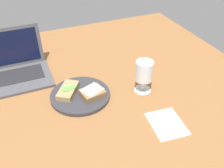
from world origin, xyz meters
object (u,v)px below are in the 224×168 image
plate (80,95)px  sandwich_with_cucumber (68,90)px  laptop (10,68)px  wine_glass (144,73)px  sandwich_with_cheese (92,93)px  napkin (167,124)px

plate → sandwich_with_cucumber: (-4.31, 2.76, 2.01)cm
sandwich_with_cucumber → laptop: laptop is taller
wine_glass → sandwich_with_cucumber: bearing=163.8°
sandwich_with_cheese → napkin: sandwich_with_cheese is taller
plate → laptop: laptop is taller
wine_glass → napkin: wine_glass is taller
plate → sandwich_with_cucumber: 5.50cm
laptop → sandwich_with_cheese: bearing=-45.6°
plate → wine_glass: wine_glass is taller
wine_glass → laptop: (-50.69, 33.13, -4.85)cm
wine_glass → napkin: size_ratio=0.98×
plate → sandwich_with_cheese: bearing=-32.7°
sandwich_with_cucumber → laptop: bearing=130.2°
plate → wine_glass: (25.76, -5.99, 8.31)cm
sandwich_with_cheese → laptop: (-29.29, 29.93, 1.22)cm
sandwich_with_cheese → sandwich_with_cucumber: 10.30cm
wine_glass → plate: bearing=166.9°
laptop → napkin: laptop is taller
plate → napkin: (24.33, -27.17, -0.57)cm
sandwich_with_cucumber → napkin: size_ratio=0.92×
sandwich_with_cheese → wine_glass: 22.48cm
plate → wine_glass: bearing=-13.1°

